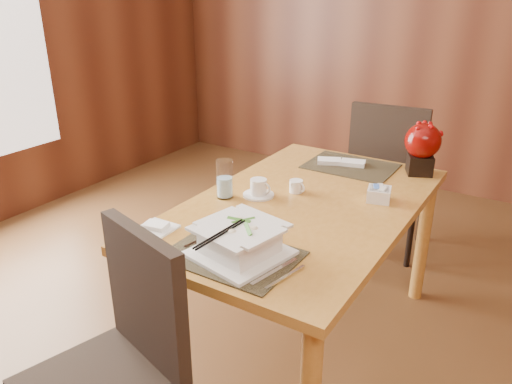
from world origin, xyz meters
The scene contains 14 objects.
back_wall centered at (0.00, 3.00, 1.40)m, with size 5.00×0.02×2.80m, color #5D2E1B.
dining_table centered at (0.00, 0.60, 0.65)m, with size 0.90×1.50×0.75m.
placemat_near centered at (0.00, 0.05, 0.75)m, with size 0.45×0.33×0.01m, color black.
placemat_far centered at (0.00, 1.15, 0.75)m, with size 0.45×0.33×0.01m, color black.
soup_setting centered at (0.02, 0.06, 0.81)m, with size 0.35×0.35×0.12m.
coffee_cup centered at (-0.21, 0.56, 0.78)m, with size 0.14×0.14×0.08m.
water_glass centered at (-0.33, 0.47, 0.84)m, with size 0.08×0.08×0.18m, color silver.
creamer_jug centered at (-0.08, 0.69, 0.78)m, with size 0.08×0.08×0.06m, color white, non-canonical shape.
sugar_caddy centered at (0.27, 0.80, 0.78)m, with size 0.10×0.10×0.06m, color white.
berry_decor centered at (0.33, 1.24, 0.90)m, with size 0.18×0.18×0.26m.
napkins_far centered at (-0.05, 1.15, 0.77)m, with size 0.25×0.09×0.02m, color white, non-canonical shape.
bread_plate centered at (-0.37, 0.06, 0.75)m, with size 0.14×0.14×0.01m, color white.
near_chair centered at (-0.17, -0.36, 0.53)m, with size 0.54×0.54×0.94m.
far_chair centered at (0.05, 1.67, 0.57)m, with size 0.50×0.51×1.00m.
Camera 1 is at (0.89, -1.21, 1.64)m, focal length 35.00 mm.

